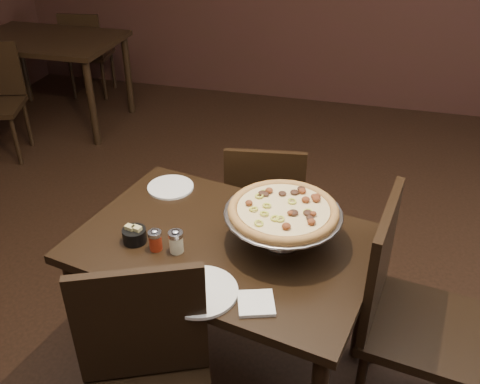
# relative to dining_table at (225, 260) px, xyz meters

# --- Properties ---
(room) EXTENTS (6.04, 7.04, 2.84)m
(room) POSITION_rel_dining_table_xyz_m (0.01, -0.09, 0.75)
(room) COLOR black
(room) RESTS_ON ground
(dining_table) EXTENTS (1.32, 1.01, 0.75)m
(dining_table) POSITION_rel_dining_table_xyz_m (0.00, 0.00, 0.00)
(dining_table) COLOR black
(dining_table) RESTS_ON ground
(background_table) EXTENTS (1.23, 0.82, 0.77)m
(background_table) POSITION_rel_dining_table_xyz_m (-2.26, 2.31, 0.02)
(background_table) COLOR black
(background_table) RESTS_ON ground
(pizza_stand) EXTENTS (0.47, 0.47, 0.19)m
(pizza_stand) POSITION_rel_dining_table_xyz_m (0.23, 0.05, 0.26)
(pizza_stand) COLOR #B3B3BA
(pizza_stand) RESTS_ON dining_table
(parmesan_shaker) EXTENTS (0.06, 0.06, 0.10)m
(parmesan_shaker) POSITION_rel_dining_table_xyz_m (-0.17, -0.11, 0.15)
(parmesan_shaker) COLOR beige
(parmesan_shaker) RESTS_ON dining_table
(pepper_flake_shaker) EXTENTS (0.05, 0.05, 0.09)m
(pepper_flake_shaker) POSITION_rel_dining_table_xyz_m (-0.25, -0.12, 0.14)
(pepper_flake_shaker) COLOR maroon
(pepper_flake_shaker) RESTS_ON dining_table
(packet_caddy) EXTENTS (0.10, 0.10, 0.08)m
(packet_caddy) POSITION_rel_dining_table_xyz_m (-0.35, -0.10, 0.13)
(packet_caddy) COLOR black
(packet_caddy) RESTS_ON dining_table
(napkin_stack) EXTENTS (0.16, 0.16, 0.01)m
(napkin_stack) POSITION_rel_dining_table_xyz_m (0.21, -0.32, 0.11)
(napkin_stack) COLOR white
(napkin_stack) RESTS_ON dining_table
(plate_left) EXTENTS (0.22, 0.22, 0.01)m
(plate_left) POSITION_rel_dining_table_xyz_m (-0.36, 0.33, 0.10)
(plate_left) COLOR white
(plate_left) RESTS_ON dining_table
(plate_near) EXTENTS (0.27, 0.27, 0.01)m
(plate_near) POSITION_rel_dining_table_xyz_m (-0.00, -0.32, 0.11)
(plate_near) COLOR white
(plate_near) RESTS_ON dining_table
(serving_spatula) EXTENTS (0.14, 0.14, 0.02)m
(serving_spatula) POSITION_rel_dining_table_xyz_m (0.15, -0.08, 0.25)
(serving_spatula) COLOR #B3B3BA
(serving_spatula) RESTS_ON pizza_stand
(chair_far) EXTENTS (0.46, 0.46, 0.87)m
(chair_far) POSITION_rel_dining_table_xyz_m (0.02, 0.69, -0.17)
(chair_far) COLOR black
(chair_far) RESTS_ON ground
(chair_side) EXTENTS (0.54, 0.54, 1.01)m
(chair_side) POSITION_rel_dining_table_xyz_m (0.75, -0.00, -0.10)
(chair_side) COLOR black
(chair_side) RESTS_ON ground
(bg_chair_far) EXTENTS (0.45, 0.45, 0.84)m
(bg_chair_far) POSITION_rel_dining_table_xyz_m (-2.26, 2.94, -0.19)
(bg_chair_far) COLOR black
(bg_chair_far) RESTS_ON ground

